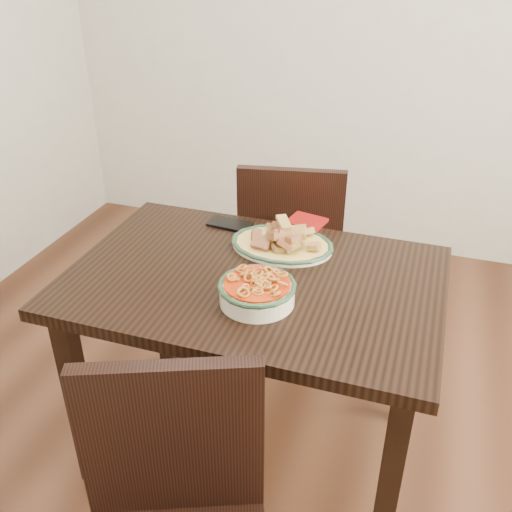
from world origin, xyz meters
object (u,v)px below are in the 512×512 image
(dining_table, at_px, (254,304))
(smartphone, at_px, (230,224))
(fish_plate, at_px, (282,236))
(chair_far, at_px, (291,246))
(noodle_bowl, at_px, (257,289))

(dining_table, distance_m, smartphone, 0.37)
(dining_table, bearing_deg, fish_plate, 81.02)
(fish_plate, bearing_deg, dining_table, -98.98)
(dining_table, distance_m, chair_far, 0.68)
(chair_far, distance_m, fish_plate, 0.55)
(fish_plate, relative_size, noodle_bowl, 1.51)
(dining_table, bearing_deg, noodle_bowl, -67.65)
(chair_far, relative_size, noodle_bowl, 3.95)
(noodle_bowl, height_order, smartphone, noodle_bowl)
(noodle_bowl, xyz_separation_m, smartphone, (-0.25, 0.43, -0.04))
(dining_table, height_order, chair_far, chair_far)
(noodle_bowl, bearing_deg, smartphone, 119.92)
(chair_far, bearing_deg, noodle_bowl, 87.20)
(chair_far, bearing_deg, fish_plate, 90.09)
(fish_plate, bearing_deg, chair_far, 100.79)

